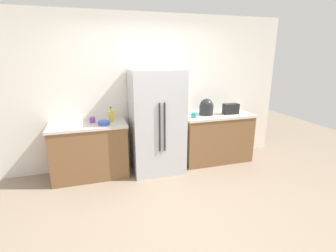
% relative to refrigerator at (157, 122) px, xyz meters
% --- Properties ---
extents(ground_plane, '(10.50, 10.50, 0.00)m').
position_rel_refrigerator_xyz_m(ground_plane, '(-0.12, -1.30, -0.86)').
color(ground_plane, gray).
extents(kitchen_back_panel, '(5.25, 0.10, 2.61)m').
position_rel_refrigerator_xyz_m(kitchen_back_panel, '(-0.12, 0.41, 0.45)').
color(kitchen_back_panel, silver).
rests_on(kitchen_back_panel, ground_plane).
extents(counter_left, '(1.20, 0.61, 0.89)m').
position_rel_refrigerator_xyz_m(counter_left, '(-1.10, 0.07, -0.41)').
color(counter_left, brown).
rests_on(counter_left, ground_plane).
extents(counter_right, '(1.30, 0.61, 0.89)m').
position_rel_refrigerator_xyz_m(counter_right, '(1.15, 0.07, -0.41)').
color(counter_right, brown).
rests_on(counter_right, ground_plane).
extents(refrigerator, '(0.85, 0.71, 1.72)m').
position_rel_refrigerator_xyz_m(refrigerator, '(0.00, 0.00, 0.00)').
color(refrigerator, '#B7BABF').
rests_on(refrigerator, ground_plane).
extents(toaster, '(0.28, 0.14, 0.19)m').
position_rel_refrigerator_xyz_m(toaster, '(1.41, 0.04, 0.13)').
color(toaster, black).
rests_on(toaster, counter_right).
extents(rice_cooker, '(0.25, 0.25, 0.29)m').
position_rel_refrigerator_xyz_m(rice_cooker, '(0.96, 0.11, 0.17)').
color(rice_cooker, '#262628').
rests_on(rice_cooker, counter_right).
extents(bottle_a, '(0.07, 0.07, 0.25)m').
position_rel_refrigerator_xyz_m(bottle_a, '(-0.73, 0.08, 0.13)').
color(bottle_a, yellow).
rests_on(bottle_a, counter_left).
extents(cup_a, '(0.10, 0.10, 0.09)m').
position_rel_refrigerator_xyz_m(cup_a, '(0.67, -0.03, 0.07)').
color(cup_a, teal).
rests_on(cup_a, counter_right).
extents(cup_b, '(0.09, 0.09, 0.09)m').
position_rel_refrigerator_xyz_m(cup_b, '(-1.02, 0.14, 0.08)').
color(cup_b, purple).
rests_on(cup_b, counter_left).
extents(bowl_a, '(0.18, 0.18, 0.06)m').
position_rel_refrigerator_xyz_m(bowl_a, '(-0.86, -0.05, 0.06)').
color(bowl_a, blue).
rests_on(bowl_a, counter_left).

